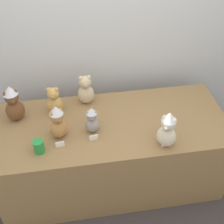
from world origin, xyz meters
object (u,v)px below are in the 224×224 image
teddy_bear_cream (167,130)px  teddy_bear_honey (54,101)px  teddy_bear_ash (92,120)px  teddy_bear_chestnut (13,104)px  teddy_bear_caramel (58,122)px  party_cup_green (39,146)px  display_table (112,152)px  teddy_bear_sand (86,90)px

teddy_bear_cream → teddy_bear_honey: bearing=-178.2°
teddy_bear_ash → teddy_bear_chestnut: bearing=160.1°
teddy_bear_caramel → party_cup_green: 0.23m
teddy_bear_honey → teddy_bear_cream: bearing=-23.7°
teddy_bear_ash → teddy_bear_cream: (0.54, -0.24, 0.04)m
teddy_bear_chestnut → teddy_bear_honey: teddy_bear_chestnut is taller
teddy_bear_caramel → display_table: bearing=-14.1°
teddy_bear_sand → teddy_bear_cream: (0.56, -0.62, 0.03)m
teddy_bear_chestnut → teddy_bear_caramel: (0.36, -0.26, -0.02)m
teddy_bear_sand → party_cup_green: (-0.41, -0.54, -0.08)m
teddy_bear_honey → party_cup_green: size_ratio=2.44×
party_cup_green → display_table: bearing=21.2°
display_table → teddy_bear_honey: (-0.47, 0.21, 0.51)m
teddy_bear_caramel → teddy_bear_ash: size_ratio=1.25×
teddy_bear_cream → teddy_bear_honey: teddy_bear_cream is taller
teddy_bear_caramel → teddy_bear_sand: bearing=32.3°
teddy_bear_sand → teddy_bear_cream: bearing=-47.9°
teddy_bear_ash → party_cup_green: (-0.42, -0.16, -0.07)m
display_table → teddy_bear_honey: 0.72m
teddy_bear_chestnut → teddy_bear_honey: size_ratio=1.28×
teddy_bear_caramel → teddy_bear_chestnut: bearing=117.8°
teddy_bear_chestnut → teddy_bear_ash: (0.62, -0.25, -0.05)m
teddy_bear_caramel → teddy_bear_cream: bearing=-40.9°
teddy_bear_chestnut → teddy_bear_caramel: size_ratio=1.11×
teddy_bear_chestnut → party_cup_green: bearing=-81.1°
teddy_bear_caramel → teddy_bear_cream: (0.81, -0.22, 0.01)m
teddy_bear_chestnut → teddy_bear_sand: bearing=-5.0°
teddy_bear_caramel → teddy_bear_cream: size_ratio=0.94×
teddy_bear_chestnut → teddy_bear_cream: bearing=-40.1°
teddy_bear_honey → party_cup_green: teddy_bear_honey is taller
teddy_bear_caramel → party_cup_green: (-0.16, -0.14, -0.10)m
teddy_bear_cream → teddy_bear_chestnut: bearing=-168.9°
teddy_bear_ash → teddy_bear_honey: size_ratio=0.92×
display_table → teddy_bear_caramel: teddy_bear_caramel is taller
teddy_bear_caramel → teddy_bear_ash: teddy_bear_caramel is taller
teddy_bear_sand → party_cup_green: 0.68m
teddy_bear_chestnut → teddy_bear_honey: bearing=-11.4°
teddy_bear_cream → display_table: bearing=173.6°
teddy_bear_cream → party_cup_green: (-0.96, 0.08, -0.10)m
teddy_bear_caramel → party_cup_green: size_ratio=2.81×
teddy_bear_chestnut → teddy_bear_sand: (0.61, 0.13, -0.03)m
teddy_bear_sand → party_cup_green: teddy_bear_sand is taller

